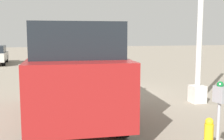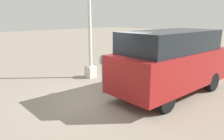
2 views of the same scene
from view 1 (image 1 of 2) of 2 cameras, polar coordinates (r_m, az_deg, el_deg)
The scene contains 6 objects.
ground_plane at distance 9.90m, azimuth -0.88°, elevation -5.38°, with size 80.00×80.00×0.00m, color gray.
parking_meter_near at distance 9.43m, azimuth 2.43°, elevation 0.84°, with size 0.22×0.15×1.51m.
parking_meter_far at distance 4.74m, azimuth 20.96°, elevation -6.69°, with size 0.22×0.15×1.45m.
lamp_post at distance 9.20m, azimuth 17.30°, elevation 4.92°, with size 0.44×0.44×5.45m.
parked_van at distance 7.29m, azimuth -7.78°, elevation 0.35°, with size 5.15×2.31×2.42m.
fire_hydrant at distance 5.46m, azimuth 19.04°, elevation -12.66°, with size 0.16×0.16×0.69m.
Camera 1 is at (9.41, -2.22, 2.17)m, focal length 45.00 mm.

